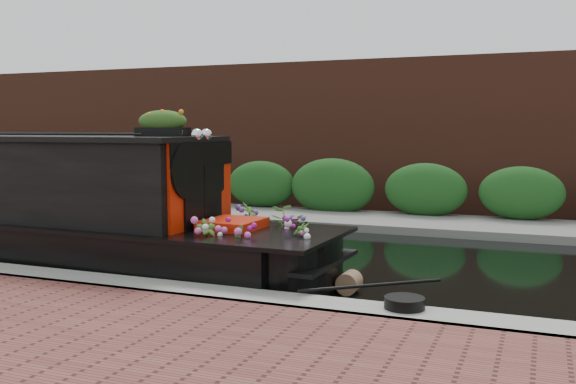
% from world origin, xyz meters
% --- Properties ---
extents(ground, '(80.00, 80.00, 0.00)m').
position_xyz_m(ground, '(0.00, 0.00, 0.00)').
color(ground, black).
rests_on(ground, ground).
extents(near_bank_coping, '(40.00, 0.60, 0.50)m').
position_xyz_m(near_bank_coping, '(0.00, -3.30, 0.00)').
color(near_bank_coping, gray).
rests_on(near_bank_coping, ground).
extents(far_bank_path, '(40.00, 2.40, 0.34)m').
position_xyz_m(far_bank_path, '(0.00, 4.20, 0.00)').
color(far_bank_path, slate).
rests_on(far_bank_path, ground).
extents(far_hedge, '(40.00, 1.10, 2.80)m').
position_xyz_m(far_hedge, '(0.00, 5.10, 0.00)').
color(far_hedge, '#1C4F1B').
rests_on(far_hedge, ground).
extents(far_brick_wall, '(40.00, 1.00, 8.00)m').
position_xyz_m(far_brick_wall, '(0.00, 7.20, 0.00)').
color(far_brick_wall, '#582C1D').
rests_on(far_brick_wall, ground).
extents(rope_fender, '(0.29, 0.33, 0.29)m').
position_xyz_m(rope_fender, '(2.40, -1.86, 0.14)').
color(rope_fender, brown).
rests_on(rope_fender, ground).
extents(coiled_mooring_rope, '(0.44, 0.44, 0.12)m').
position_xyz_m(coiled_mooring_rope, '(3.40, -3.17, 0.31)').
color(coiled_mooring_rope, black).
rests_on(coiled_mooring_rope, near_bank_coping).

